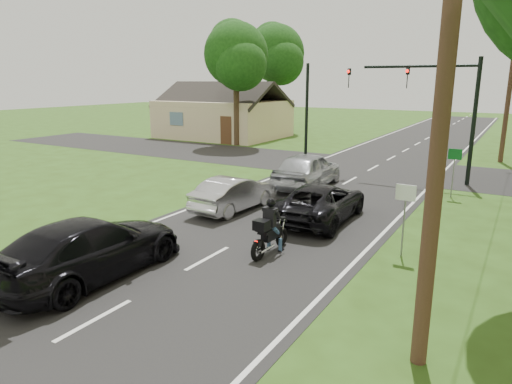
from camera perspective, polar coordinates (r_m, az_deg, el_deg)
ground at (r=13.20m, az=-6.06°, el=-8.27°), size 140.00×140.00×0.00m
road at (r=21.67m, az=9.89°, el=0.42°), size 8.00×100.00×0.01m
cross_road at (r=27.25m, az=14.43°, el=2.92°), size 60.00×7.00×0.01m
motorcycle_rider at (r=13.26m, az=1.67°, el=-5.03°), size 0.56×1.96×1.69m
dark_suv at (r=16.57m, az=8.07°, el=-1.23°), size 2.40×4.91×1.34m
silver_sedan at (r=17.71m, az=-2.70°, el=-0.16°), size 1.66×4.09×1.32m
silver_suv at (r=21.57m, az=6.45°, el=2.80°), size 2.27×5.08×1.69m
dark_car_behind at (r=12.45m, az=-20.01°, el=-6.58°), size 2.24×5.35×1.55m
traffic_signal at (r=24.11m, az=21.38°, el=10.96°), size 6.38×0.44×6.00m
signal_pole_far at (r=30.54m, az=6.36°, el=10.07°), size 0.20×0.20×6.00m
utility_pole_near at (r=7.85m, az=22.64°, el=13.79°), size 1.60×0.28×10.00m
utility_pole_far at (r=31.78m, az=29.26°, el=12.35°), size 1.60×0.28×10.00m
sign_white at (r=13.44m, az=18.14°, el=-1.31°), size 0.55×0.07×2.12m
sign_green at (r=21.15m, az=23.55°, el=3.55°), size 0.55×0.07×2.12m
tree_left_near at (r=35.23m, az=-2.34°, el=16.38°), size 5.12×4.96×9.22m
tree_left_far at (r=44.84m, az=2.69°, el=16.59°), size 5.76×5.58×10.14m
house at (r=41.19m, az=-4.09°, el=9.35°), size 10.20×8.00×4.84m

